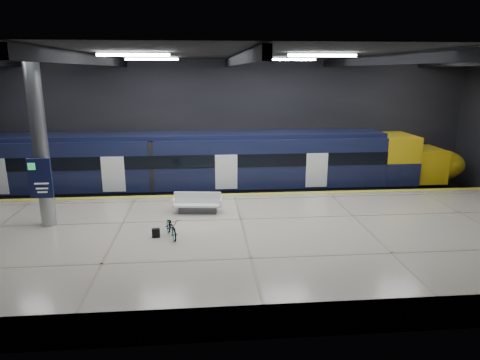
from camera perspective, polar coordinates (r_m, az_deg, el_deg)
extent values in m
plane|color=black|center=(19.88, -0.17, -7.24)|extent=(30.00, 30.00, 0.00)
cube|color=black|center=(26.67, -1.66, 7.21)|extent=(30.00, 0.10, 8.00)
cube|color=black|center=(11.04, 3.35, -3.17)|extent=(30.00, 0.10, 8.00)
cube|color=black|center=(18.49, -0.19, 16.47)|extent=(30.00, 16.00, 0.10)
cube|color=black|center=(18.94, -19.25, 14.89)|extent=(0.25, 16.00, 0.40)
cube|color=black|center=(18.49, -0.19, 15.70)|extent=(0.25, 16.00, 0.40)
cube|color=black|center=(19.91, 17.91, 14.94)|extent=(0.25, 16.00, 0.40)
cube|color=white|center=(16.60, -14.02, 15.89)|extent=(2.60, 0.18, 0.10)
cube|color=white|center=(17.05, 10.92, 16.00)|extent=(2.60, 0.18, 0.10)
cube|color=white|center=(24.32, -28.80, 13.98)|extent=(2.60, 0.18, 0.10)
cube|color=white|center=(22.55, -11.67, 15.51)|extent=(2.60, 0.18, 0.10)
cube|color=white|center=(22.88, 6.72, 15.67)|extent=(2.60, 0.18, 0.10)
cube|color=white|center=(25.23, 23.02, 14.54)|extent=(2.60, 0.18, 0.10)
cube|color=#B6AE9A|center=(17.37, 0.53, -8.58)|extent=(30.00, 11.00, 1.10)
cube|color=gold|center=(22.11, -0.78, -1.96)|extent=(30.00, 0.40, 0.01)
cube|color=gray|center=(24.35, -1.13, -2.93)|extent=(30.00, 0.08, 0.16)
cube|color=gray|center=(25.72, -1.35, -1.98)|extent=(30.00, 0.08, 0.16)
cube|color=black|center=(24.92, -8.91, -1.58)|extent=(24.00, 2.58, 0.80)
cube|color=black|center=(24.49, -9.07, 2.42)|extent=(24.00, 2.80, 2.75)
cube|color=black|center=(24.23, -9.21, 5.88)|extent=(24.00, 2.30, 0.24)
cube|color=black|center=(23.06, -9.32, 2.36)|extent=(24.00, 0.04, 0.70)
cube|color=white|center=(23.15, -1.84, 1.08)|extent=(1.20, 0.05, 1.90)
cube|color=gold|center=(26.89, 19.79, 2.81)|extent=(2.00, 2.80, 2.75)
ellipsoid|color=gold|center=(28.17, 24.52, 1.86)|extent=(3.60, 2.52, 1.90)
cube|color=black|center=(26.99, 20.40, 3.17)|extent=(1.60, 2.38, 0.80)
cube|color=#595B60|center=(19.45, -5.64, -3.87)|extent=(1.74, 0.72, 0.32)
cube|color=white|center=(19.38, -5.66, -3.18)|extent=(2.20, 1.13, 0.08)
cube|color=white|center=(19.29, -5.68, -2.35)|extent=(2.11, 0.32, 0.53)
cube|color=white|center=(19.50, -8.75, -2.78)|extent=(0.17, 0.90, 0.32)
cube|color=white|center=(19.24, -2.54, -2.86)|extent=(0.17, 0.90, 0.32)
imported|color=#99999E|center=(16.73, -9.12, -6.20)|extent=(0.94, 1.60, 0.79)
cube|color=black|center=(16.86, -11.14, -6.94)|extent=(0.31, 0.19, 0.35)
cylinder|color=#9EA0A5|center=(18.77, -25.11, 4.52)|extent=(0.60, 0.60, 6.90)
cube|color=#0F1337|center=(18.63, -25.10, 0.21)|extent=(0.90, 0.12, 1.60)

